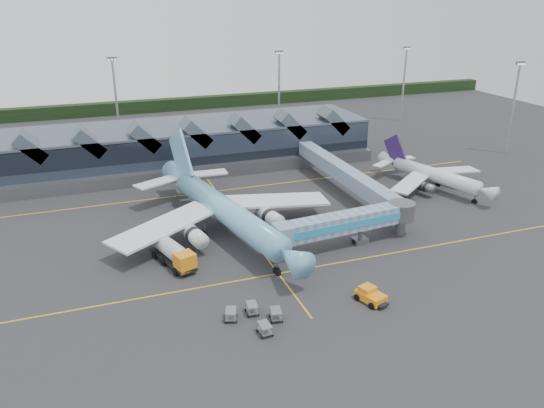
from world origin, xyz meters
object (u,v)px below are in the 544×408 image
object	(u,v)px
pushback_tug	(370,295)
main_airliner	(222,208)
jet_bridge	(355,221)
fuel_truck	(171,251)
regional_jet	(432,174)

from	to	relation	value
pushback_tug	main_airliner	bearing A→B (deg)	96.63
jet_bridge	pushback_tug	world-z (taller)	jet_bridge
jet_bridge	main_airliner	bearing A→B (deg)	143.27
main_airliner	fuel_truck	size ratio (longest dim) A/B	4.27
regional_jet	pushback_tug	distance (m)	47.32
jet_bridge	fuel_truck	xyz separation A→B (m)	(-28.60, 3.48, -1.99)
regional_jet	fuel_truck	distance (m)	57.58
main_airliner	pushback_tug	size ratio (longest dim) A/B	9.57
jet_bridge	pushback_tug	size ratio (longest dim) A/B	5.27
main_airliner	fuel_truck	xyz separation A→B (m)	(-10.01, -8.05, -2.31)
main_airliner	jet_bridge	distance (m)	21.88
pushback_tug	regional_jet	bearing A→B (deg)	27.38
main_airliner	regional_jet	bearing A→B (deg)	-4.06
main_airliner	jet_bridge	size ratio (longest dim) A/B	1.81
main_airliner	jet_bridge	world-z (taller)	main_airliner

